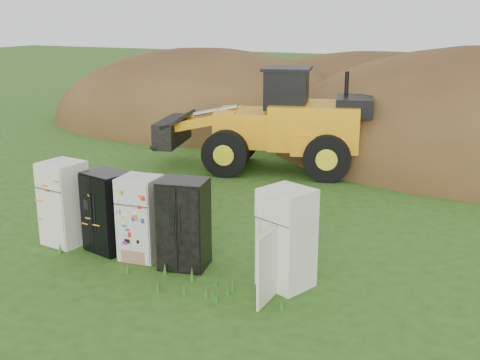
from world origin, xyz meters
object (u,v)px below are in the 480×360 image
(fridge_leftmost, at_px, (64,203))
(fridge_black_side, at_px, (108,212))
(fridge_sticker, at_px, (141,218))
(wheel_loader, at_px, (260,119))
(fridge_open_door, at_px, (287,238))
(fridge_dark_mid, at_px, (184,224))

(fridge_leftmost, bearing_deg, fridge_black_side, 11.44)
(fridge_sticker, xyz_separation_m, wheel_loader, (-0.63, 7.50, 0.74))
(fridge_black_side, xyz_separation_m, fridge_sticker, (0.84, -0.06, 0.01))
(fridge_sticker, bearing_deg, fridge_open_door, -4.84)
(wheel_loader, bearing_deg, fridge_black_side, -105.66)
(fridge_dark_mid, distance_m, fridge_open_door, 2.07)
(fridge_black_side, height_order, fridge_open_door, fridge_open_door)
(fridge_sticker, relative_size, fridge_dark_mid, 0.97)
(fridge_leftmost, distance_m, fridge_black_side, 1.06)
(fridge_sticker, bearing_deg, fridge_black_side, 170.54)
(fridge_dark_mid, xyz_separation_m, wheel_loader, (-1.61, 7.51, 0.72))
(fridge_black_side, relative_size, fridge_dark_mid, 0.96)
(fridge_black_side, distance_m, fridge_sticker, 0.84)
(fridge_dark_mid, bearing_deg, wheel_loader, 91.00)
(wheel_loader, bearing_deg, fridge_sticker, -99.28)
(fridge_black_side, bearing_deg, fridge_open_door, 13.31)
(fridge_leftmost, height_order, fridge_black_side, fridge_leftmost)
(fridge_dark_mid, relative_size, wheel_loader, 0.26)
(fridge_leftmost, bearing_deg, fridge_open_door, 7.97)
(fridge_open_door, bearing_deg, fridge_dark_mid, -157.52)
(fridge_sticker, height_order, fridge_dark_mid, fridge_dark_mid)
(fridge_leftmost, distance_m, wheel_loader, 7.65)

